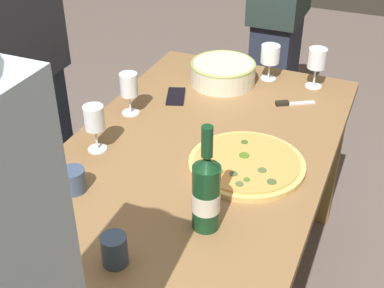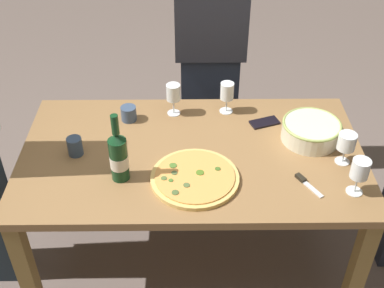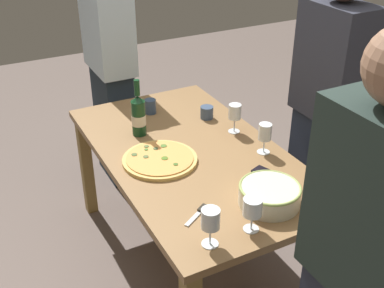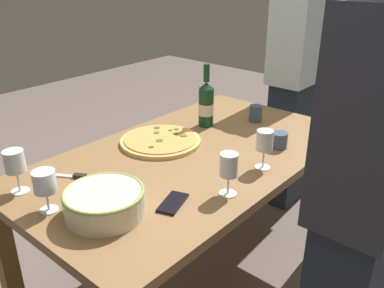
{
  "view_description": "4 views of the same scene",
  "coord_description": "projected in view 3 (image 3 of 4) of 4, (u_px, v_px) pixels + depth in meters",
  "views": [
    {
      "loc": [
        -1.37,
        -0.57,
        1.76
      ],
      "look_at": [
        0.0,
        0.0,
        0.8
      ],
      "focal_mm": 49.12,
      "sensor_mm": 36.0,
      "label": 1
    },
    {
      "loc": [
        -0.02,
        -1.8,
        2.21
      ],
      "look_at": [
        0.0,
        0.0,
        0.8
      ],
      "focal_mm": 46.47,
      "sensor_mm": 36.0,
      "label": 2
    },
    {
      "loc": [
        1.99,
        -1.03,
        2.07
      ],
      "look_at": [
        0.0,
        0.0,
        0.8
      ],
      "focal_mm": 45.65,
      "sensor_mm": 36.0,
      "label": 3
    },
    {
      "loc": [
        1.28,
        1.11,
        1.56
      ],
      "look_at": [
        0.0,
        0.0,
        0.8
      ],
      "focal_mm": 38.52,
      "sensor_mm": 36.0,
      "label": 4
    }
  ],
  "objects": [
    {
      "name": "ground_plane",
      "position": [
        192.0,
        258.0,
        2.97
      ],
      "size": [
        8.0,
        8.0,
        0.0
      ],
      "primitive_type": "plane",
      "color": "#6C5D55"
    },
    {
      "name": "cup_amber",
      "position": [
        150.0,
        106.0,
        2.99
      ],
      "size": [
        0.07,
        0.07,
        0.09
      ],
      "primitive_type": "cylinder",
      "color": "#374B68",
      "rests_on": "dining_table"
    },
    {
      "name": "wine_glass_near_pizza",
      "position": [
        235.0,
        113.0,
        2.74
      ],
      "size": [
        0.07,
        0.07,
        0.17
      ],
      "color": "white",
      "rests_on": "dining_table"
    },
    {
      "name": "wine_glass_far_left",
      "position": [
        265.0,
        133.0,
        2.54
      ],
      "size": [
        0.07,
        0.07,
        0.17
      ],
      "color": "white",
      "rests_on": "dining_table"
    },
    {
      "name": "cup_ceramic",
      "position": [
        207.0,
        112.0,
        2.93
      ],
      "size": [
        0.08,
        0.08,
        0.08
      ],
      "primitive_type": "cylinder",
      "color": "#3C4F6C",
      "rests_on": "dining_table"
    },
    {
      "name": "wine_glass_by_bottle",
      "position": [
        211.0,
        220.0,
        1.9
      ],
      "size": [
        0.08,
        0.08,
        0.17
      ],
      "color": "white",
      "rests_on": "dining_table"
    },
    {
      "name": "person_host",
      "position": [
        326.0,
        109.0,
        2.77
      ],
      "size": [
        0.4,
        0.24,
        1.71
      ],
      "rotation": [
        0.0,
        0.0,
        -1.71
      ],
      "color": "#222A3B",
      "rests_on": "ground"
    },
    {
      "name": "person_guest_right",
      "position": [
        110.0,
        66.0,
        3.37
      ],
      "size": [
        0.45,
        0.24,
        1.73
      ],
      "rotation": [
        0.0,
        0.0,
        0.05
      ],
      "color": "#1E2A34",
      "rests_on": "ground"
    },
    {
      "name": "cell_phone",
      "position": [
        267.0,
        174.0,
        2.4
      ],
      "size": [
        0.16,
        0.11,
        0.01
      ],
      "primitive_type": "cube",
      "rotation": [
        0.0,
        0.0,
        1.91
      ],
      "color": "black",
      "rests_on": "dining_table"
    },
    {
      "name": "person_guest_left",
      "position": [
        359.0,
        273.0,
        1.63
      ],
      "size": [
        0.38,
        0.24,
        1.74
      ],
      "rotation": [
        0.0,
        0.0,
        -3.13
      ],
      "color": "#272C3D",
      "rests_on": "ground"
    },
    {
      "name": "wine_bottle",
      "position": [
        139.0,
        115.0,
        2.71
      ],
      "size": [
        0.08,
        0.08,
        0.33
      ],
      "color": "#133B1E",
      "rests_on": "dining_table"
    },
    {
      "name": "serving_bowl",
      "position": [
        270.0,
        194.0,
        2.17
      ],
      "size": [
        0.28,
        0.28,
        0.09
      ],
      "color": "beige",
      "rests_on": "dining_table"
    },
    {
      "name": "wine_glass_far_right",
      "position": [
        253.0,
        209.0,
        1.99
      ],
      "size": [
        0.08,
        0.08,
        0.15
      ],
      "color": "white",
      "rests_on": "dining_table"
    },
    {
      "name": "pizza",
      "position": [
        160.0,
        159.0,
        2.51
      ],
      "size": [
        0.39,
        0.39,
        0.03
      ],
      "color": "#E4BA65",
      "rests_on": "dining_table"
    },
    {
      "name": "dining_table",
      "position": [
        192.0,
        166.0,
        2.65
      ],
      "size": [
        1.6,
        0.9,
        0.75
      ],
      "color": "olive",
      "rests_on": "ground"
    },
    {
      "name": "pizza_knife",
      "position": [
        199.0,
        213.0,
        2.13
      ],
      "size": [
        0.1,
        0.15,
        0.02
      ],
      "color": "silver",
      "rests_on": "dining_table"
    }
  ]
}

